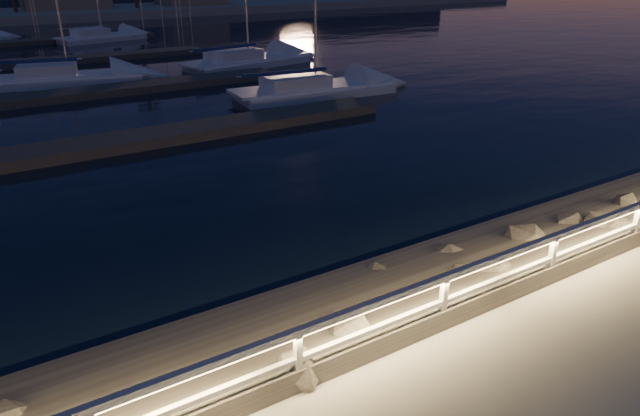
# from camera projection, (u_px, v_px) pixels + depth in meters

# --- Properties ---
(ground) EXTENTS (400.00, 400.00, 0.00)m
(ground) POSITION_uv_depth(u_px,v_px,m) (398.00, 343.00, 9.89)
(ground) COLOR #A09D91
(ground) RESTS_ON ground
(harbor_water) EXTENTS (400.00, 440.00, 0.60)m
(harbor_water) POSITION_uv_depth(u_px,v_px,m) (67.00, 87.00, 34.47)
(harbor_water) COLOR black
(harbor_water) RESTS_ON ground
(guard_rail) EXTENTS (44.11, 0.12, 1.06)m
(guard_rail) POSITION_uv_depth(u_px,v_px,m) (397.00, 306.00, 9.55)
(guard_rail) COLOR silver
(guard_rail) RESTS_ON ground
(floating_docks) EXTENTS (22.00, 36.00, 0.40)m
(floating_docks) POSITION_uv_depth(u_px,v_px,m) (62.00, 74.00, 35.23)
(floating_docks) COLOR #625A51
(floating_docks) RESTS_ON ground
(sailboat_d) EXTENTS (9.35, 3.50, 15.47)m
(sailboat_d) POSITION_uv_depth(u_px,v_px,m) (311.00, 88.00, 30.28)
(sailboat_d) COLOR white
(sailboat_d) RESTS_ON ground
(sailboat_g) EXTENTS (9.02, 4.49, 14.75)m
(sailboat_g) POSITION_uv_depth(u_px,v_px,m) (65.00, 77.00, 33.16)
(sailboat_g) COLOR white
(sailboat_g) RESTS_ON ground
(sailboat_h) EXTENTS (9.78, 4.51, 15.97)m
(sailboat_h) POSITION_uv_depth(u_px,v_px,m) (246.00, 60.00, 38.62)
(sailboat_h) COLOR white
(sailboat_h) RESTS_ON ground
(sailboat_k) EXTENTS (8.36, 4.36, 13.67)m
(sailboat_k) POSITION_uv_depth(u_px,v_px,m) (100.00, 36.00, 50.78)
(sailboat_k) COLOR white
(sailboat_k) RESTS_ON ground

